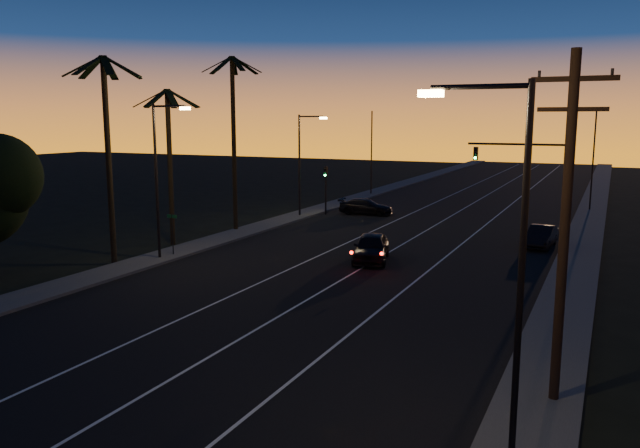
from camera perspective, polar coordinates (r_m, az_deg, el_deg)
The scene contains 21 objects.
road at distance 41.11m, azimuth 6.74°, elevation -1.91°, with size 20.00×170.00×0.01m, color black.
sidewalk_left at distance 45.82m, azimuth -6.66°, elevation -0.63°, with size 2.40×170.00×0.16m, color #383835.
sidewalk_right at distance 39.11m, azimuth 22.51°, elevation -3.06°, with size 2.40×170.00×0.16m, color #383835.
lane_stripe_left at distance 42.13m, azimuth 2.87°, elevation -1.55°, with size 0.12×160.00×0.01m, color silver.
lane_stripe_mid at distance 40.96m, azimuth 7.40°, elevation -1.95°, with size 0.12×160.00×0.01m, color silver.
lane_stripe_right at distance 40.05m, azimuth 12.17°, elevation -2.35°, with size 0.12×160.00×0.01m, color silver.
palm_near at distance 36.48m, azimuth -18.86°, elevation 7.39°, with size 4.25×4.16×11.53m.
palm_mid at distance 41.41m, azimuth -13.61°, elevation 6.69°, with size 4.25×4.16×10.03m.
palm_far at distance 45.64m, azimuth -7.92°, elevation 8.82°, with size 4.25×4.16×12.53m.
streetlight_left_near at distance 36.79m, azimuth -14.41°, elevation 4.88°, with size 2.55×0.26×9.00m.
streetlight_left_far at distance 51.92m, azimuth -1.59°, elevation 6.17°, with size 2.55×0.26×8.50m.
streetlight_right_near at distance 14.66m, azimuth 16.90°, elevation -1.93°, with size 2.55×0.26×9.00m.
street_sign at distance 38.08m, azimuth -13.34°, elevation -0.49°, with size 0.70×0.06×2.60m.
utility_pole at distance 18.49m, azimuth 21.50°, elevation 0.11°, with size 2.20×0.28×10.00m.
signal_mast at distance 48.67m, azimuth 18.69°, elevation 5.11°, with size 7.10×0.41×7.00m.
signal_post at distance 53.35m, azimuth 0.53°, elevation 3.93°, with size 0.28×0.37×4.20m.
far_pole_left at distance 67.64m, azimuth 4.73°, elevation 6.46°, with size 0.14×0.14×9.00m, color black.
far_pole_right at distance 60.38m, azimuth 23.69°, elevation 5.31°, with size 0.14×0.14×9.00m, color black.
lead_car at distance 36.20m, azimuth 4.70°, elevation -2.13°, with size 3.17×5.56×1.61m.
right_car at distance 42.50m, azimuth 19.56°, elevation -1.08°, with size 1.78×4.26×1.37m.
cross_car at distance 53.90m, azimuth 4.20°, elevation 1.59°, with size 4.82×2.45×1.34m.
Camera 1 is at (12.71, -8.24, 8.14)m, focal length 35.00 mm.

